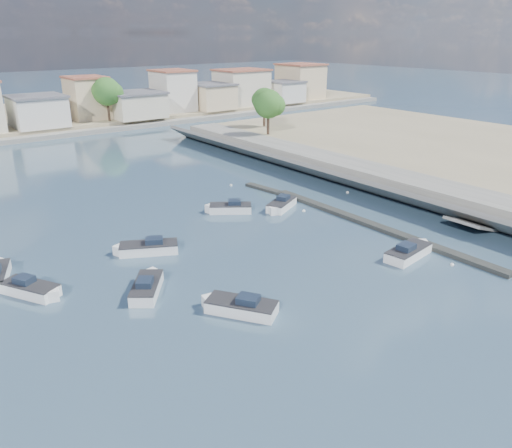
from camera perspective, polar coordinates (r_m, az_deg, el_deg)
The scene contains 15 objects.
ground at distance 66.06m, azimuth -11.43°, elevation 5.82°, with size 400.00×400.00×0.00m, color #314D62.
seawall_walkway at distance 57.80m, azimuth 18.33°, elevation 3.91°, with size 5.00×90.00×1.80m, color slate.
breakwater at distance 49.01m, azimuth 10.78°, elevation 0.73°, with size 2.00×31.02×0.35m.
far_shore_land at distance 114.08m, azimuth -23.63°, elevation 11.16°, with size 160.00×40.00×1.40m, color gray.
far_shore_quay at distance 94.18m, azimuth -20.17°, elevation 9.69°, with size 160.00×2.50×0.80m, color slate.
far_town at distance 102.66m, azimuth -15.80°, elevation 13.59°, with size 113.01×12.80×8.35m.
shore_trees at distance 93.53m, azimuth -15.09°, elevation 13.80°, with size 74.56×38.32×7.92m.
motorboat_a at distance 32.51m, azimuth -2.07°, elevation -9.45°, with size 4.01×4.75×1.48m.
motorboat_b at distance 35.68m, azimuth -12.31°, elevation -7.01°, with size 3.81×4.29×1.48m.
motorboat_c at distance 41.73m, azimuth -12.48°, elevation -2.76°, with size 5.04×3.76×1.48m.
motorboat_d at distance 50.92m, azimuth 2.84°, elevation 2.11°, with size 4.55×3.35×1.48m.
motorboat_f at distance 50.07m, azimuth -3.19°, elevation 1.77°, with size 4.34×3.79×1.48m.
motorboat_g at distance 37.69m, azimuth -24.16°, elevation -6.91°, with size 3.43×4.44×1.48m.
motorboat_h at distance 41.98m, azimuth 17.17°, elevation -3.08°, with size 5.15×2.35×1.48m.
mooring_buoys at distance 49.42m, azimuth 6.70°, elevation 0.99°, with size 15.99×28.51×0.33m.
Camera 1 is at (-28.00, -17.41, 16.85)m, focal length 35.00 mm.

